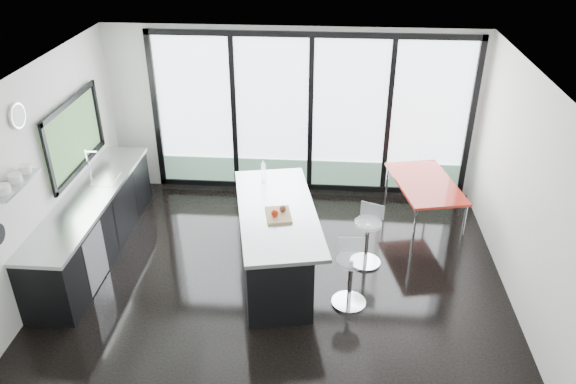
# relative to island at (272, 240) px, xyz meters

# --- Properties ---
(floor) EXTENTS (6.00, 5.00, 0.00)m
(floor) POSITION_rel_island_xyz_m (0.11, -0.14, -0.49)
(floor) COLOR black
(floor) RESTS_ON ground
(ceiling) EXTENTS (6.00, 5.00, 0.00)m
(ceiling) POSITION_rel_island_xyz_m (0.11, -0.14, 2.31)
(ceiling) COLOR white
(ceiling) RESTS_ON wall_back
(wall_back) EXTENTS (6.00, 0.09, 2.80)m
(wall_back) POSITION_rel_island_xyz_m (0.38, 2.33, 0.78)
(wall_back) COLOR silver
(wall_back) RESTS_ON ground
(wall_front) EXTENTS (6.00, 0.00, 2.80)m
(wall_front) POSITION_rel_island_xyz_m (0.11, -2.64, 0.91)
(wall_front) COLOR silver
(wall_front) RESTS_ON ground
(wall_left) EXTENTS (0.26, 5.00, 2.80)m
(wall_left) POSITION_rel_island_xyz_m (-2.87, 0.13, 1.07)
(wall_left) COLOR silver
(wall_left) RESTS_ON ground
(wall_right) EXTENTS (0.00, 5.00, 2.80)m
(wall_right) POSITION_rel_island_xyz_m (3.11, -0.14, 0.91)
(wall_right) COLOR silver
(wall_right) RESTS_ON ground
(counter_cabinets) EXTENTS (0.69, 3.24, 1.36)m
(counter_cabinets) POSITION_rel_island_xyz_m (-2.57, 0.26, -0.02)
(counter_cabinets) COLOR black
(counter_cabinets) RESTS_ON floor
(island) EXTENTS (1.44, 2.51, 1.25)m
(island) POSITION_rel_island_xyz_m (0.00, 0.00, 0.00)
(island) COLOR black
(island) RESTS_ON floor
(bar_stool_near) EXTENTS (0.46, 0.46, 0.70)m
(bar_stool_near) POSITION_rel_island_xyz_m (1.04, -0.62, -0.14)
(bar_stool_near) COLOR silver
(bar_stool_near) RESTS_ON floor
(bar_stool_far) EXTENTS (0.56, 0.56, 0.68)m
(bar_stool_far) POSITION_rel_island_xyz_m (1.29, 0.26, -0.15)
(bar_stool_far) COLOR silver
(bar_stool_far) RESTS_ON floor
(red_table) EXTENTS (1.11, 1.60, 0.78)m
(red_table) POSITION_rel_island_xyz_m (2.18, 1.29, -0.10)
(red_table) COLOR #A0251A
(red_table) RESTS_ON floor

